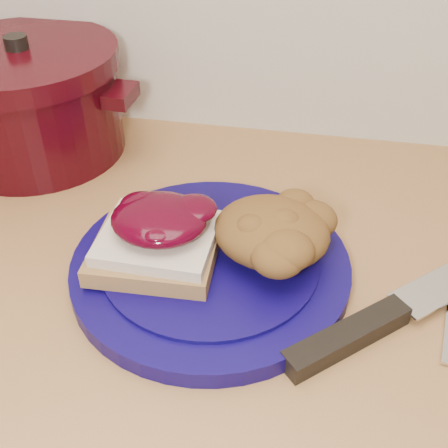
# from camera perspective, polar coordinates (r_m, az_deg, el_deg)

# --- Properties ---
(plate) EXTENTS (0.30, 0.30, 0.02)m
(plate) POSITION_cam_1_polar(r_m,az_deg,el_deg) (0.57, -1.37, -4.33)
(plate) COLOR #0B0445
(plate) RESTS_ON wood_countertop
(sandwich) EXTENTS (0.12, 0.11, 0.06)m
(sandwich) POSITION_cam_1_polar(r_m,az_deg,el_deg) (0.55, -6.80, -1.21)
(sandwich) COLOR olive
(sandwich) RESTS_ON plate
(stuffing_mound) EXTENTS (0.12, 0.11, 0.06)m
(stuffing_mound) POSITION_cam_1_polar(r_m,az_deg,el_deg) (0.55, 4.87, -0.81)
(stuffing_mound) COLOR brown
(stuffing_mound) RESTS_ON plate
(chef_knife) EXTENTS (0.28, 0.26, 0.02)m
(chef_knife) POSITION_cam_1_polar(r_m,az_deg,el_deg) (0.54, 16.19, -8.97)
(chef_knife) COLOR black
(chef_knife) RESTS_ON wood_countertop
(dutch_oven) EXTENTS (0.29, 0.25, 0.16)m
(dutch_oven) POSITION_cam_1_polar(r_m,az_deg,el_deg) (0.78, -19.15, 11.76)
(dutch_oven) COLOR black
(dutch_oven) RESTS_ON wood_countertop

